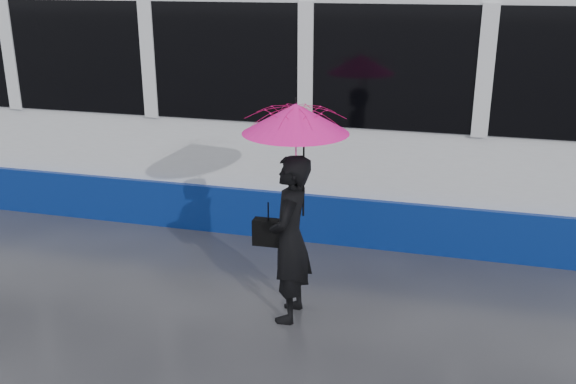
% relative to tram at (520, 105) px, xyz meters
% --- Properties ---
extents(ground, '(90.00, 90.00, 0.00)m').
position_rel_tram_xyz_m(ground, '(-2.72, -2.50, -1.64)').
color(ground, '#29292E').
rests_on(ground, ground).
extents(rails, '(34.00, 1.51, 0.02)m').
position_rel_tram_xyz_m(rails, '(-2.72, -0.00, -1.63)').
color(rails, '#3F3D38').
rests_on(rails, ground).
extents(tram, '(26.00, 2.56, 3.35)m').
position_rel_tram_xyz_m(tram, '(0.00, 0.00, 0.00)').
color(tram, white).
rests_on(tram, ground).
extents(woman, '(0.41, 0.61, 1.65)m').
position_rel_tram_xyz_m(woman, '(-2.19, -3.11, -0.81)').
color(woman, black).
rests_on(woman, ground).
extents(umbrella, '(0.99, 0.99, 1.11)m').
position_rel_tram_xyz_m(umbrella, '(-2.14, -3.11, 0.17)').
color(umbrella, '#E21350').
rests_on(umbrella, ground).
extents(handbag, '(0.30, 0.13, 0.44)m').
position_rel_tram_xyz_m(handbag, '(-2.41, -3.09, -0.77)').
color(handbag, black).
rests_on(handbag, ground).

